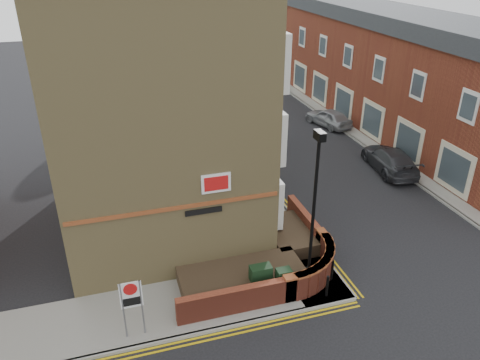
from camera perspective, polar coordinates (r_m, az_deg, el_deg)
name	(u,v)px	position (r m, az deg, el deg)	size (l,w,h in m)	color
ground	(280,316)	(17.42, 4.91, -16.23)	(120.00, 120.00, 0.00)	black
pavement_corner	(175,307)	(17.78, -7.88, -15.09)	(13.00, 3.00, 0.12)	gray
pavement_main	(220,144)	(30.94, -2.45, 4.35)	(2.00, 32.00, 0.12)	gray
pavement_far	(391,143)	(32.80, 17.94, 4.37)	(4.00, 40.00, 0.12)	gray
kerb_side	(183,337)	(16.70, -6.95, -18.42)	(13.00, 0.15, 0.12)	gray
kerb_main_near	(235,143)	(31.18, -0.67, 4.56)	(0.15, 32.00, 0.12)	gray
kerb_main_far	(364,146)	(31.75, 14.94, 4.04)	(0.15, 40.00, 0.12)	gray
yellow_lines_side	(185,343)	(16.56, -6.77, -19.15)	(13.00, 0.28, 0.01)	gold
yellow_lines_main	(238,143)	(31.27, -0.23, 4.52)	(0.28, 32.00, 0.01)	gold
corner_building	(155,92)	(20.62, -10.29, 10.52)	(8.95, 10.40, 13.60)	#9E8854
garden_wall	(257,274)	(19.19, 2.14, -11.40)	(6.80, 6.00, 1.20)	maroon
lamppost	(313,213)	(16.84, 8.94, -3.94)	(0.25, 0.50, 6.30)	black
utility_cabinet_large	(261,280)	(17.78, 2.52, -12.03)	(0.80, 0.45, 1.20)	black
utility_cabinet_small	(284,282)	(17.82, 5.33, -12.23)	(0.55, 0.40, 1.10)	black
bollard_near	(327,286)	(18.00, 10.58, -12.60)	(0.11, 0.11, 0.90)	black
bollard_far	(332,270)	(18.78, 11.15, -10.74)	(0.11, 0.11, 0.90)	black
zone_sign	(132,299)	(15.92, -13.09, -13.98)	(0.72, 0.07, 2.20)	slate
far_terrace	(386,68)	(35.61, 17.34, 12.94)	(5.40, 30.40, 8.00)	maroon
far_terrace_cream	(279,24)	(53.99, 4.73, 18.40)	(5.40, 12.40, 8.00)	beige
tree_near	(227,83)	(27.65, -1.59, 11.79)	(3.64, 3.65, 6.70)	#382B1E
tree_mid	(197,48)	(35.13, -5.23, 15.76)	(4.03, 4.03, 7.42)	#382B1E
tree_far	(178,34)	(42.92, -7.59, 17.26)	(3.81, 3.81, 7.00)	#382B1E
traffic_light_assembly	(196,71)	(38.55, -5.44, 13.06)	(0.20, 0.16, 4.20)	black
silver_car_near	(251,134)	(30.83, 1.29, 5.66)	(1.58, 4.52, 1.49)	#93949A
red_car_main	(223,110)	(35.92, -2.15, 8.53)	(2.03, 4.41, 1.23)	maroon
grey_car_far	(390,159)	(28.56, 17.78, 2.42)	(1.93, 4.75, 1.38)	#303135
silver_car_far	(329,117)	(34.77, 10.76, 7.51)	(1.53, 3.80, 1.29)	gray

